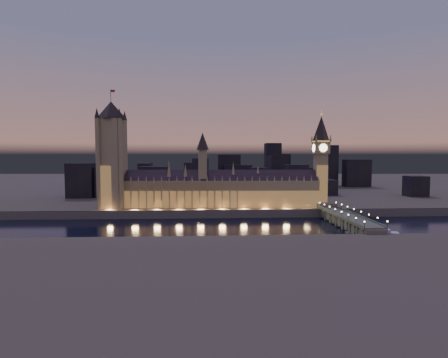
{
  "coord_description": "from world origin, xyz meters",
  "views": [
    {
      "loc": [
        -12.65,
        -302.67,
        63.04
      ],
      "look_at": [
        5.0,
        55.0,
        38.0
      ],
      "focal_mm": 28.0,
      "sensor_mm": 36.0,
      "label": 1
    }
  ],
  "objects_px": {
    "victoria_tower": "(112,150)",
    "elizabeth_tower": "(321,153)",
    "river_boat": "(374,232)",
    "palace_of_westminster": "(221,190)",
    "westminster_bridge": "(345,219)"
  },
  "relations": [
    {
      "from": "victoria_tower",
      "to": "elizabeth_tower",
      "type": "distance_m",
      "value": 218.03
    },
    {
      "from": "palace_of_westminster",
      "to": "westminster_bridge",
      "type": "height_order",
      "value": "palace_of_westminster"
    },
    {
      "from": "palace_of_westminster",
      "to": "westminster_bridge",
      "type": "distance_m",
      "value": 126.76
    },
    {
      "from": "elizabeth_tower",
      "to": "river_boat",
      "type": "distance_m",
      "value": 117.31
    },
    {
      "from": "palace_of_westminster",
      "to": "river_boat",
      "type": "relative_size",
      "value": 4.6
    },
    {
      "from": "river_boat",
      "to": "westminster_bridge",
      "type": "bearing_deg",
      "value": 108.37
    },
    {
      "from": "palace_of_westminster",
      "to": "elizabeth_tower",
      "type": "distance_m",
      "value": 112.59
    },
    {
      "from": "palace_of_westminster",
      "to": "victoria_tower",
      "type": "height_order",
      "value": "victoria_tower"
    },
    {
      "from": "palace_of_westminster",
      "to": "river_boat",
      "type": "xyz_separation_m",
      "value": [
        117.65,
        -97.92,
        -24.81
      ]
    },
    {
      "from": "elizabeth_tower",
      "to": "river_boat",
      "type": "relative_size",
      "value": 2.33
    },
    {
      "from": "victoria_tower",
      "to": "elizabeth_tower",
      "type": "relative_size",
      "value": 1.19
    },
    {
      "from": "palace_of_westminster",
      "to": "elizabeth_tower",
      "type": "bearing_deg",
      "value": 0.09
    },
    {
      "from": "victoria_tower",
      "to": "westminster_bridge",
      "type": "bearing_deg",
      "value": -16.62
    },
    {
      "from": "river_boat",
      "to": "palace_of_westminster",
      "type": "bearing_deg",
      "value": 140.23
    },
    {
      "from": "river_boat",
      "to": "victoria_tower",
      "type": "bearing_deg",
      "value": 156.88
    }
  ]
}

